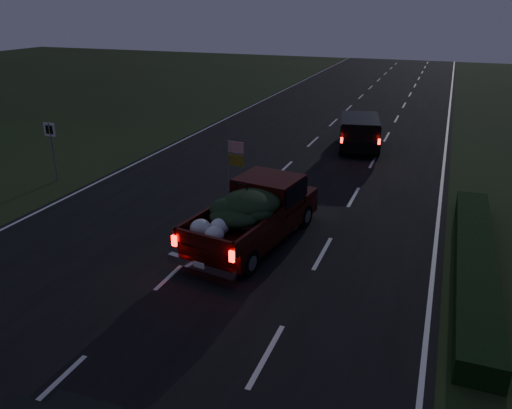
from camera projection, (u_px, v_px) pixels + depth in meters
The scene contains 6 objects.
ground at pixel (176, 271), 13.99m from camera, with size 120.00×120.00×0.00m, color black.
road_asphalt at pixel (176, 271), 13.98m from camera, with size 14.00×120.00×0.02m, color black.
hedge_row at pixel (475, 261), 13.90m from camera, with size 1.00×10.00×0.60m, color black.
route_sign at pixel (52, 143), 20.50m from camera, with size 0.55×0.08×2.50m.
pickup_truck at pixel (255, 210), 15.38m from camera, with size 2.80×5.58×2.80m.
lead_suv at pixel (360, 129), 25.41m from camera, with size 2.77×4.90×1.33m.
Camera 1 is at (6.47, -10.66, 6.99)m, focal length 35.00 mm.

